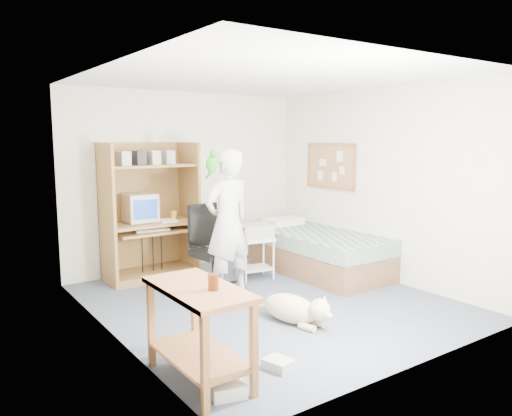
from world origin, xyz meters
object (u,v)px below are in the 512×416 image
(person, at_px, (228,223))
(printer_cart, at_px, (255,251))
(office_chair, at_px, (211,260))
(side_desk, at_px, (199,319))
(dog, at_px, (295,309))
(bed, at_px, (318,252))
(computer_hutch, at_px, (149,217))

(person, distance_m, printer_cart, 0.92)
(office_chair, height_order, person, person)
(side_desk, xyz_separation_m, office_chair, (1.25, 1.99, -0.12))
(person, distance_m, dog, 1.38)
(dog, height_order, printer_cart, printer_cart)
(office_chair, height_order, printer_cart, office_chair)
(dog, relative_size, printer_cart, 1.69)
(dog, bearing_deg, office_chair, 80.31)
(bed, height_order, side_desk, side_desk)
(bed, bearing_deg, computer_hutch, 150.71)
(printer_cart, bearing_deg, side_desk, -123.23)
(office_chair, relative_size, person, 0.60)
(bed, bearing_deg, person, -175.22)
(bed, bearing_deg, side_desk, -147.50)
(side_desk, distance_m, person, 2.16)
(bed, xyz_separation_m, dog, (-1.49, -1.31, -0.13))
(person, bearing_deg, computer_hutch, -77.05)
(dog, bearing_deg, person, 78.69)
(side_desk, relative_size, person, 0.58)
(office_chair, bearing_deg, computer_hutch, 105.81)
(computer_hutch, relative_size, office_chair, 1.73)
(side_desk, bearing_deg, computer_hutch, 73.86)
(bed, bearing_deg, office_chair, 173.69)
(printer_cart, bearing_deg, bed, -6.48)
(computer_hutch, distance_m, person, 1.33)
(bed, relative_size, dog, 2.18)
(person, bearing_deg, dog, 85.68)
(computer_hutch, bearing_deg, office_chair, -67.15)
(computer_hutch, xyz_separation_m, dog, (0.51, -2.43, -0.67))
(office_chair, xyz_separation_m, dog, (0.11, -1.49, -0.22))
(person, bearing_deg, printer_cart, -156.26)
(dog, distance_m, printer_cart, 1.70)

